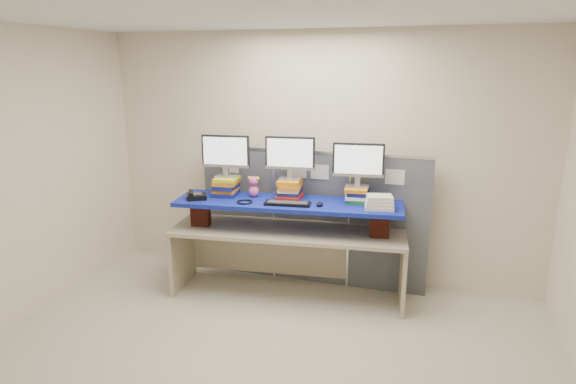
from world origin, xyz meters
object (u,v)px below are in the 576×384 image
(monitor_right, at_px, (358,162))
(keyboard, at_px, (287,203))
(desk, at_px, (288,243))
(desk_phone, at_px, (196,196))
(monitor_center, at_px, (290,155))
(monitor_left, at_px, (226,153))
(blue_board, at_px, (288,203))

(monitor_right, height_order, keyboard, monitor_right)
(desk, height_order, desk_phone, desk_phone)
(desk, bearing_deg, desk_phone, -174.77)
(monitor_center, height_order, desk_phone, monitor_center)
(monitor_right, bearing_deg, monitor_left, 180.00)
(blue_board, bearing_deg, monitor_center, 90.65)
(monitor_center, relative_size, desk_phone, 1.97)
(monitor_left, height_order, monitor_center, monitor_center)
(monitor_left, bearing_deg, monitor_right, -0.00)
(desk, bearing_deg, blue_board, 0.00)
(blue_board, distance_m, monitor_right, 0.84)
(keyboard, bearing_deg, blue_board, 97.43)
(monitor_center, xyz_separation_m, desk_phone, (-0.94, -0.32, -0.43))
(monitor_right, relative_size, desk_phone, 1.97)
(monitor_center, distance_m, monitor_right, 0.71)
(monitor_left, relative_size, monitor_right, 1.00)
(blue_board, distance_m, monitor_center, 0.50)
(keyboard, bearing_deg, desk_phone, 176.90)
(blue_board, distance_m, monitor_left, 0.86)
(keyboard, bearing_deg, monitor_center, 93.63)
(keyboard, distance_m, desk_phone, 0.99)
(monitor_center, bearing_deg, desk_phone, -167.93)
(monitor_right, bearing_deg, desk, -170.43)
(monitor_center, bearing_deg, monitor_left, 180.00)
(desk_phone, bearing_deg, monitor_right, -15.27)
(desk_phone, bearing_deg, keyboard, -24.38)
(monitor_left, height_order, monitor_right, monitor_left)
(desk, xyz_separation_m, blue_board, (0.00, 0.00, 0.44))
(keyboard, bearing_deg, monitor_left, 160.25)
(desk, height_order, monitor_left, monitor_left)
(desk_phone, bearing_deg, monitor_left, 14.93)
(monitor_left, relative_size, monitor_center, 1.00)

